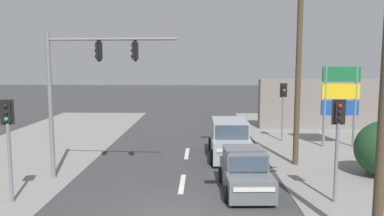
{
  "coord_description": "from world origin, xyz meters",
  "views": [
    {
      "loc": [
        0.75,
        -11.38,
        4.76
      ],
      "look_at": [
        0.37,
        4.0,
        2.91
      ],
      "focal_mm": 35.0,
      "sensor_mm": 36.0,
      "label": 1
    }
  ],
  "objects": [
    {
      "name": "shopfront_wall_far",
      "position": [
        11.0,
        16.0,
        1.8
      ],
      "size": [
        12.0,
        1.0,
        3.6
      ],
      "primitive_type": "cube",
      "color": "gray",
      "rests_on": "ground"
    },
    {
      "name": "shopping_plaza_sign",
      "position": [
        8.58,
        9.76,
        2.98
      ],
      "size": [
        2.1,
        0.16,
        4.6
      ],
      "color": "slate",
      "rests_on": "ground"
    },
    {
      "name": "traffic_signal_mast",
      "position": [
        -4.09,
        3.52,
        4.15
      ],
      "size": [
        5.29,
        0.51,
        6.0
      ],
      "color": "slate",
      "rests_on": "ground"
    },
    {
      "name": "suv_receding_far",
      "position": [
        2.2,
        7.36,
        0.88
      ],
      "size": [
        2.09,
        4.55,
        1.9
      ],
      "color": "#A3A8AD",
      "rests_on": "ground"
    },
    {
      "name": "ground_plane",
      "position": [
        0.0,
        0.0,
        0.0
      ],
      "size": [
        140.0,
        140.0,
        0.0
      ],
      "primitive_type": "plane",
      "color": "#3A3A3D"
    },
    {
      "name": "pedestal_signal_right_kerb",
      "position": [
        5.34,
        1.1,
        2.42
      ],
      "size": [
        0.44,
        0.29,
        3.56
      ],
      "color": "slate",
      "rests_on": "ground"
    },
    {
      "name": "lane_dash_mid",
      "position": [
        0.0,
        3.0,
        0.0
      ],
      "size": [
        0.2,
        2.4,
        0.01
      ],
      "primitive_type": "cube",
      "color": "silver",
      "rests_on": "ground"
    },
    {
      "name": "utility_pole_foreground_right",
      "position": [
        5.01,
        -2.36,
        5.07
      ],
      "size": [
        3.78,
        0.47,
        9.42
      ],
      "color": "#4C3D2B",
      "rests_on": "ground"
    },
    {
      "name": "utility_pole_midground_right",
      "position": [
        5.07,
        5.93,
        5.76
      ],
      "size": [
        3.78,
        0.42,
        10.77
      ],
      "color": "#4C3D2B",
      "rests_on": "ground"
    },
    {
      "name": "pedestal_signal_left_kerb",
      "position": [
        -5.73,
        0.82,
        2.42
      ],
      "size": [
        0.44,
        0.31,
        3.56
      ],
      "color": "slate",
      "rests_on": "ground"
    },
    {
      "name": "pedestal_signal_far_median",
      "position": [
        5.72,
        11.27,
        2.42
      ],
      "size": [
        0.44,
        0.3,
        3.56
      ],
      "color": "slate",
      "rests_on": "ground"
    },
    {
      "name": "hatchback_oncoming_near",
      "position": [
        2.4,
        2.3,
        0.7
      ],
      "size": [
        1.89,
        3.69,
        1.53
      ],
      "color": "slate",
      "rests_on": "ground"
    },
    {
      "name": "lane_dash_far",
      "position": [
        0.0,
        8.0,
        0.0
      ],
      "size": [
        0.2,
        2.4,
        0.01
      ],
      "primitive_type": "cube",
      "color": "silver",
      "rests_on": "ground"
    }
  ]
}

